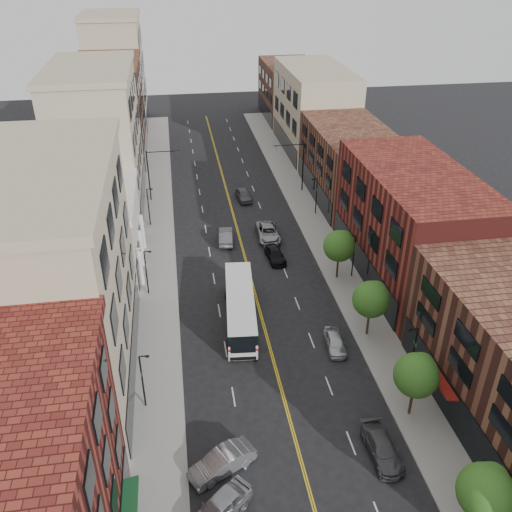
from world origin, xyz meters
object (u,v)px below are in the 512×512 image
car_lane_behind (226,236)px  car_lane_b (268,232)px  car_angle_a (219,508)px  car_parked_far (335,342)px  car_lane_c (244,195)px  car_parked_mid (382,449)px  car_angle_b (222,462)px  city_bus (240,306)px  car_lane_a (275,255)px

car_lane_behind → car_lane_b: 5.28m
car_angle_a → car_parked_far: bearing=102.0°
car_lane_c → car_parked_far: bearing=-89.5°
car_parked_mid → car_lane_b: size_ratio=0.84×
car_angle_b → car_lane_b: size_ratio=0.84×
car_lane_c → city_bus: bearing=-104.3°
car_angle_b → car_parked_far: car_angle_b is taller
car_parked_mid → car_parked_far: 12.04m
car_angle_a → car_angle_b: 3.50m
car_lane_a → car_angle_a: bearing=-111.6°
car_lane_behind → car_angle_b: bearing=89.1°
car_angle_a → car_parked_mid: (11.92, 2.94, -0.13)m
car_lane_behind → car_lane_b: bearing=-173.5°
car_angle_b → car_lane_a: 29.27m
car_lane_behind → car_lane_c: car_lane_behind is taller
car_lane_c → car_lane_b: bearing=-89.0°
city_bus → car_angle_b: (-3.48, -16.81, -1.00)m
car_lane_a → car_lane_b: car_lane_b is taller
car_angle_a → car_lane_c: (8.17, 48.54, -0.06)m
car_parked_mid → city_bus: bearing=112.4°
car_lane_b → car_lane_behind: bearing=-178.0°
car_parked_mid → car_parked_far: bearing=87.8°
car_parked_mid → car_lane_b: car_lane_b is taller
car_parked_far → car_lane_a: car_parked_far is taller
car_lane_a → car_lane_c: 17.26m
city_bus → car_parked_mid: size_ratio=2.54×
city_bus → car_angle_a: 20.69m
car_lane_b → car_lane_c: (-1.44, 11.92, -0.03)m
car_angle_a → car_parked_far: size_ratio=1.21×
car_lane_behind → car_lane_b: size_ratio=0.81×
city_bus → car_lane_a: bearing=68.6°
car_parked_far → car_lane_c: car_lane_c is taller
car_angle_a → car_lane_behind: (4.32, 36.54, -0.05)m
city_bus → car_lane_a: size_ratio=2.74×
car_parked_far → car_lane_b: car_lane_b is taller
car_lane_behind → car_lane_b: car_lane_b is taller
city_bus → car_lane_behind: bearing=93.9°
car_lane_a → car_lane_b: size_ratio=0.77×
city_bus → car_lane_b: (5.60, 16.35, -1.00)m
car_lane_a → car_lane_c: (-1.33, 17.21, 0.12)m
car_angle_a → car_lane_behind: 36.79m
car_lane_a → car_angle_b: bearing=-112.6°
car_parked_mid → car_lane_c: (-3.75, 45.59, 0.07)m
car_lane_b → car_lane_c: car_lane_b is taller
car_angle_b → car_lane_a: (8.98, 27.86, -0.15)m
car_angle_a → car_angle_b: bearing=131.9°
car_angle_a → car_lane_b: car_angle_a is taller
car_angle_b → car_parked_mid: size_ratio=1.01×
city_bus → car_angle_a: city_bus is taller
car_lane_behind → car_lane_c: 12.60m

